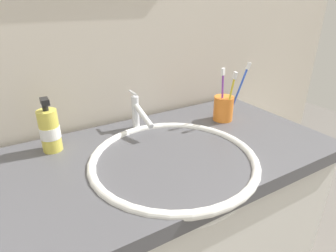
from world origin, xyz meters
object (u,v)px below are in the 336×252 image
object	(u,v)px
faucet	(138,113)
soap_dispenser	(50,130)
toothbrush_purple	(223,91)
toothbrush_blue	(240,88)
toothbrush_cup	(223,108)
toothbrush_yellow	(231,94)

from	to	relation	value
faucet	soap_dispenser	distance (m)	0.27
toothbrush_purple	faucet	bearing A→B (deg)	163.49
faucet	toothbrush_blue	size ratio (longest dim) A/B	0.76
toothbrush_cup	soap_dispenser	xyz separation A→B (m)	(-0.58, 0.08, 0.02)
faucet	toothbrush_blue	xyz separation A→B (m)	(0.34, -0.10, 0.06)
toothbrush_blue	faucet	bearing A→B (deg)	163.25
toothbrush_purple	toothbrush_cup	bearing A→B (deg)	22.39
toothbrush_cup	toothbrush_purple	world-z (taller)	toothbrush_purple
toothbrush_cup	toothbrush_blue	distance (m)	0.09
toothbrush_cup	toothbrush_yellow	world-z (taller)	toothbrush_yellow
faucet	toothbrush_purple	xyz separation A→B (m)	(0.28, -0.08, 0.05)
toothbrush_yellow	soap_dispenser	world-z (taller)	toothbrush_yellow
faucet	soap_dispenser	world-z (taller)	soap_dispenser
toothbrush_blue	soap_dispenser	size ratio (longest dim) A/B	1.27
toothbrush_cup	faucet	bearing A→B (deg)	165.65
toothbrush_purple	soap_dispenser	size ratio (longest dim) A/B	1.17
toothbrush_blue	toothbrush_cup	bearing A→B (deg)	148.37
faucet	toothbrush_blue	world-z (taller)	toothbrush_blue
toothbrush_blue	soap_dispenser	xyz separation A→B (m)	(-0.62, 0.11, -0.06)
toothbrush_purple	soap_dispenser	distance (m)	0.57
toothbrush_cup	toothbrush_purple	bearing A→B (deg)	-157.61
faucet	toothbrush_blue	bearing A→B (deg)	-16.75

